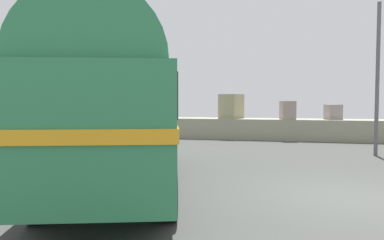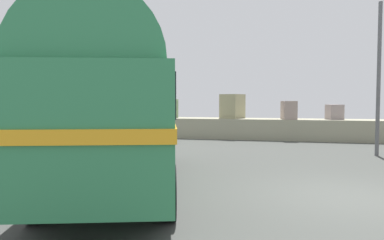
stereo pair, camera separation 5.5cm
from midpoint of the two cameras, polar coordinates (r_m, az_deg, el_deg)
name	(u,v)px [view 2 (the right image)]	position (r m, az deg, el deg)	size (l,w,h in m)	color
ground	(349,198)	(8.84, 22.85, -10.83)	(32.00, 26.00, 0.02)	#40423F
breakwater	(305,127)	(20.36, 16.79, -1.04)	(31.36, 2.05, 2.41)	gray
vintage_coach	(121,102)	(9.06, -10.57, 2.72)	(4.83, 8.91, 3.70)	black
lamp_post	(382,69)	(15.57, 27.03, 6.94)	(1.11, 0.24, 5.68)	#5B5B60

